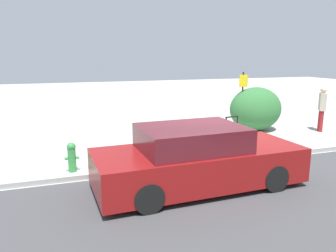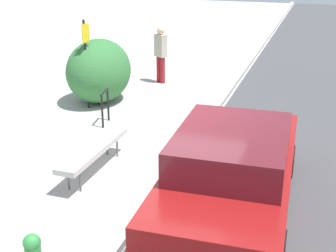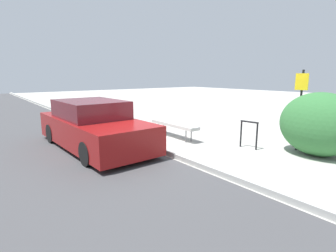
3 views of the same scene
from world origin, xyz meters
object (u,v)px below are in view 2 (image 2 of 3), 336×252
Objects in this scene: bench at (94,149)px; pedestrian at (161,53)px; bike_rack at (105,104)px; sign_post at (86,56)px; parked_car_near at (232,173)px.

bench is 6.39m from pedestrian.
bike_rack is at bearing -56.85° from pedestrian.
bike_rack is 1.62m from sign_post.
sign_post is at bearing 47.58° from parked_car_near.
bike_rack is at bearing -135.76° from sign_post.
pedestrian reaches higher than parked_car_near.
bench is at bearing -48.37° from pedestrian.
sign_post reaches higher than bike_rack.
bench is 2.57m from bike_rack.
sign_post is 6.03m from parked_car_near.
pedestrian is (6.31, 0.86, 0.46)m from bench.
sign_post is (0.97, 0.94, 0.88)m from bike_rack.
pedestrian reaches higher than bike_rack.
bench is 1.26× the size of pedestrian.
bike_rack reaches higher than bench.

